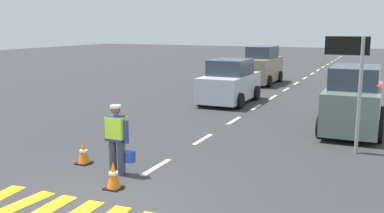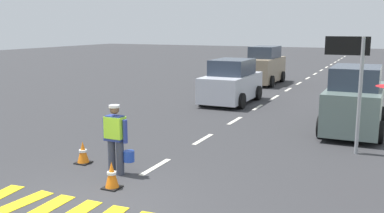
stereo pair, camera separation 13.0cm
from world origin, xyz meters
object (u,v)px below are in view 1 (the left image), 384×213
object	(u,v)px
car_oncoming_second	(262,66)
car_oncoming_lead	(230,83)
lane_direction_sign	(352,66)
road_worker	(117,136)
car_parked_curbside	(354,101)
traffic_cone_far	(84,153)
traffic_cone_near	(113,175)

from	to	relation	value
car_oncoming_second	car_oncoming_lead	distance (m)	7.25
lane_direction_sign	car_oncoming_second	xyz separation A→B (m)	(-6.15, 13.58, -1.34)
road_worker	lane_direction_sign	size ratio (longest dim) A/B	0.52
car_parked_curbside	car_oncoming_second	distance (m)	12.40
traffic_cone_far	car_oncoming_lead	xyz separation A→B (m)	(0.37, 10.19, 0.64)
traffic_cone_far	car_oncoming_lead	bearing A→B (deg)	87.90
road_worker	car_oncoming_lead	world-z (taller)	car_oncoming_lead
road_worker	traffic_cone_near	world-z (taller)	road_worker
traffic_cone_far	car_parked_curbside	size ratio (longest dim) A/B	0.14
car_parked_curbside	traffic_cone_near	bearing A→B (deg)	-118.82
traffic_cone_far	car_parked_curbside	xyz separation A→B (m)	(5.98, 6.61, 0.73)
traffic_cone_near	traffic_cone_far	xyz separation A→B (m)	(-1.70, 1.17, -0.01)
car_oncoming_lead	traffic_cone_near	bearing A→B (deg)	-83.34
lane_direction_sign	car_oncoming_lead	bearing A→B (deg)	131.87
traffic_cone_far	car_oncoming_second	distance (m)	17.44
road_worker	car_oncoming_second	xyz separation A→B (m)	(-1.37, 17.76, 0.13)
traffic_cone_near	car_parked_curbside	world-z (taller)	car_parked_curbside
car_oncoming_second	car_oncoming_lead	world-z (taller)	car_oncoming_second
lane_direction_sign	traffic_cone_near	xyz separation A→B (m)	(-4.35, -5.02, -2.11)
car_parked_curbside	traffic_cone_far	bearing A→B (deg)	-132.12
traffic_cone_near	traffic_cone_far	world-z (taller)	traffic_cone_near
road_worker	car_oncoming_second	world-z (taller)	car_oncoming_second
traffic_cone_near	lane_direction_sign	bearing A→B (deg)	49.04
traffic_cone_near	car_oncoming_second	distance (m)	18.69
traffic_cone_far	car_oncoming_second	xyz separation A→B (m)	(-0.09, 17.43, 0.78)
lane_direction_sign	car_oncoming_second	distance (m)	14.96
lane_direction_sign	car_parked_curbside	world-z (taller)	lane_direction_sign
traffic_cone_near	car_oncoming_second	world-z (taller)	car_oncoming_second
road_worker	car_parked_curbside	xyz separation A→B (m)	(4.71, 6.95, 0.08)
traffic_cone_near	car_oncoming_lead	distance (m)	11.45
road_worker	lane_direction_sign	xyz separation A→B (m)	(4.78, 4.19, 1.48)
traffic_cone_near	car_parked_curbside	bearing A→B (deg)	61.18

